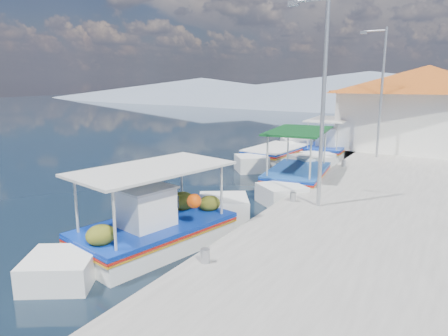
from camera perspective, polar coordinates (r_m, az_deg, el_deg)
The scene contains 10 objects.
ground at distance 13.39m, azimuth -9.33°, elevation -6.39°, with size 160.00×160.00×0.00m, color black.
quay at distance 16.38m, azimuth 21.38°, elevation -2.72°, with size 5.00×44.00×0.50m, color #A6A29B.
bollards at distance 16.00m, azimuth 13.63°, elevation -1.07°, with size 0.20×17.20×0.30m.
main_caique at distance 10.85m, azimuth -9.30°, elevation -8.40°, with size 3.02×6.92×2.33m.
caique_green_canopy at distance 16.74m, azimuth 10.12°, elevation -1.29°, with size 2.59×6.71×2.53m.
caique_blue_hull at distance 21.42m, azimuth 7.15°, elevation 1.65°, with size 2.31×6.80×1.21m.
caique_far at distance 23.48m, azimuth 14.16°, elevation 2.55°, with size 2.19×6.60×2.31m.
harbor_building at distance 24.84m, azimuth 25.92°, elevation 7.67°, with size 10.49×10.49×4.40m.
lamp_post_near at distance 12.28m, azimuth 13.11°, elevation 10.10°, with size 1.21×0.14×6.00m.
lamp_post_far at distance 21.04m, azimuth 20.61°, elevation 10.44°, with size 1.21×0.14×6.00m.
Camera 1 is at (8.18, -9.72, 4.26)m, focal length 33.32 mm.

